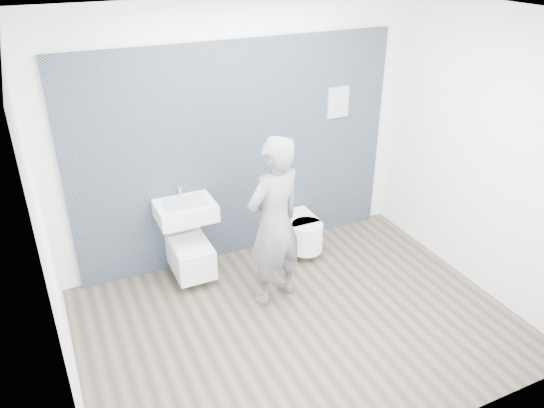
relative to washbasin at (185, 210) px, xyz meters
name	(u,v)px	position (x,y,z in m)	size (l,w,h in m)	color
ground	(298,323)	(0.69, -1.22, -0.79)	(4.00, 4.00, 0.00)	brown
room_shell	(303,154)	(0.69, -1.22, 0.95)	(4.00, 4.00, 4.00)	white
tile_wall	(241,249)	(0.69, 0.25, -0.79)	(3.60, 0.06, 2.40)	black
washbasin	(185,210)	(0.00, 0.00, 0.00)	(0.59, 0.45, 0.45)	white
toilet_square	(191,255)	(0.00, -0.06, -0.50)	(0.39, 0.57, 0.74)	white
toilet_rounded	(301,232)	(1.31, -0.10, -0.53)	(0.37, 0.63, 0.34)	white
info_placard	(331,229)	(1.89, 0.21, -0.79)	(0.26, 0.03, 0.35)	white
visitor	(274,223)	(0.65, -0.75, 0.08)	(0.64, 0.42, 1.74)	slate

